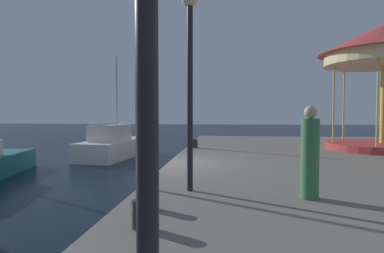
{
  "coord_description": "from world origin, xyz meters",
  "views": [
    {
      "loc": [
        1.9,
        -10.55,
        2.42
      ],
      "look_at": [
        0.47,
        3.01,
        1.86
      ],
      "focal_mm": 30.68,
      "sensor_mm": 36.0,
      "label": 1
    }
  ],
  "objects_px": {
    "lamp_post_mid_promenade": "(190,53)",
    "bollard_north": "(144,196)",
    "bollard_south": "(140,214)",
    "bollard_center": "(195,144)",
    "person_by_the_water": "(310,155)",
    "sailboat_white": "(114,145)"
  },
  "relations": [
    {
      "from": "bollard_north",
      "to": "person_by_the_water",
      "type": "relative_size",
      "value": 0.23
    },
    {
      "from": "bollard_north",
      "to": "person_by_the_water",
      "type": "bearing_deg",
      "value": 17.3
    },
    {
      "from": "sailboat_white",
      "to": "person_by_the_water",
      "type": "height_order",
      "value": "sailboat_white"
    },
    {
      "from": "lamp_post_mid_promenade",
      "to": "bollard_south",
      "type": "distance_m",
      "value": 3.53
    },
    {
      "from": "bollard_south",
      "to": "lamp_post_mid_promenade",
      "type": "bearing_deg",
      "value": 78.9
    },
    {
      "from": "person_by_the_water",
      "to": "bollard_center",
      "type": "bearing_deg",
      "value": 109.01
    },
    {
      "from": "bollard_north",
      "to": "bollard_south",
      "type": "bearing_deg",
      "value": -78.52
    },
    {
      "from": "lamp_post_mid_promenade",
      "to": "person_by_the_water",
      "type": "distance_m",
      "value": 3.11
    },
    {
      "from": "bollard_center",
      "to": "person_by_the_water",
      "type": "xyz_separation_m",
      "value": [
        3.01,
        -8.75,
        0.62
      ]
    },
    {
      "from": "bollard_north",
      "to": "bollard_south",
      "type": "xyz_separation_m",
      "value": [
        0.2,
        -0.97,
        0.0
      ]
    },
    {
      "from": "bollard_center",
      "to": "bollard_north",
      "type": "bearing_deg",
      "value": -89.72
    },
    {
      "from": "bollard_north",
      "to": "bollard_center",
      "type": "distance_m",
      "value": 9.67
    },
    {
      "from": "bollard_north",
      "to": "person_by_the_water",
      "type": "distance_m",
      "value": 3.17
    },
    {
      "from": "sailboat_white",
      "to": "lamp_post_mid_promenade",
      "type": "height_order",
      "value": "sailboat_white"
    },
    {
      "from": "sailboat_white",
      "to": "bollard_north",
      "type": "distance_m",
      "value": 12.68
    },
    {
      "from": "bollard_center",
      "to": "bollard_south",
      "type": "relative_size",
      "value": 1.0
    },
    {
      "from": "bollard_north",
      "to": "bollard_south",
      "type": "distance_m",
      "value": 0.99
    },
    {
      "from": "bollard_north",
      "to": "bollard_south",
      "type": "relative_size",
      "value": 1.0
    },
    {
      "from": "bollard_south",
      "to": "bollard_center",
      "type": "bearing_deg",
      "value": 91.32
    },
    {
      "from": "lamp_post_mid_promenade",
      "to": "bollard_north",
      "type": "xyz_separation_m",
      "value": [
        -0.65,
        -1.31,
        -2.65
      ]
    },
    {
      "from": "lamp_post_mid_promenade",
      "to": "bollard_center",
      "type": "relative_size",
      "value": 10.37
    },
    {
      "from": "bollard_center",
      "to": "bollard_south",
      "type": "distance_m",
      "value": 10.65
    }
  ]
}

